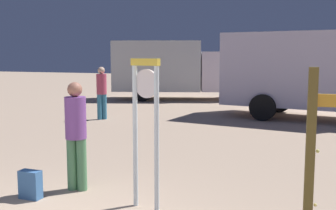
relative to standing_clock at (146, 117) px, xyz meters
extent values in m
cylinder|color=white|center=(-0.19, 0.04, -0.30)|extent=(0.07, 0.07, 2.07)
cylinder|color=white|center=(0.19, -0.06, -0.30)|extent=(0.07, 0.07, 2.07)
cube|color=yellow|center=(0.00, -0.01, 0.78)|extent=(0.47, 0.20, 0.10)
cylinder|color=silver|center=(0.01, 0.02, 0.48)|extent=(0.40, 0.14, 0.41)
cube|color=black|center=(0.01, 0.05, 0.48)|extent=(0.09, 0.03, 0.07)
cube|color=black|center=(0.01, 0.05, 0.48)|extent=(0.14, 0.05, 0.11)
cube|color=olive|center=(2.22, -0.49, -0.29)|extent=(0.11, 0.11, 2.08)
sphere|color=#FFEC8E|center=(2.30, -0.48, -0.82)|extent=(0.04, 0.04, 0.04)
sphere|color=#F0EE80|center=(2.30, -0.48, -0.19)|extent=(0.04, 0.04, 0.04)
sphere|color=#F6DE8D|center=(2.30, -0.48, 0.44)|extent=(0.04, 0.04, 0.04)
cylinder|color=#518B5C|center=(-1.31, 0.36, -0.91)|extent=(0.16, 0.16, 0.86)
cylinder|color=#518B5C|center=(-1.48, 0.34, -0.91)|extent=(0.16, 0.16, 0.86)
cylinder|color=#7D4795|center=(-1.39, 0.35, -0.13)|extent=(0.34, 0.34, 0.68)
sphere|color=#A86B54|center=(-1.39, 0.35, 0.33)|extent=(0.24, 0.24, 0.24)
cube|color=teal|center=(-1.84, -0.26, -1.12)|extent=(0.34, 0.17, 0.44)
cube|color=#416798|center=(-1.84, -0.16, -1.18)|extent=(0.24, 0.04, 0.20)
cylinder|color=teal|center=(-4.65, 7.10, -0.90)|extent=(0.16, 0.16, 0.88)
cylinder|color=teal|center=(-4.76, 6.97, -0.90)|extent=(0.16, 0.16, 0.88)
cylinder|color=#BD435D|center=(-4.70, 7.03, -0.11)|extent=(0.35, 0.35, 0.69)
sphere|color=#DCB093|center=(-4.70, 7.03, 0.35)|extent=(0.24, 0.24, 0.24)
cube|color=silver|center=(1.52, 9.72, 0.38)|extent=(5.09, 2.96, 2.53)
cylinder|color=black|center=(0.54, 8.68, -0.89)|extent=(0.93, 0.38, 0.90)
cylinder|color=black|center=(0.88, 10.99, -0.89)|extent=(0.93, 0.38, 0.90)
cube|color=silver|center=(-5.32, 13.72, 0.33)|extent=(4.71, 3.29, 2.44)
cube|color=silver|center=(-2.35, 14.66, 0.07)|extent=(2.35, 2.46, 1.92)
cube|color=black|center=(-1.47, 14.93, 0.46)|extent=(0.53, 1.61, 0.84)
cylinder|color=black|center=(-1.38, 13.84, -0.89)|extent=(0.93, 0.51, 0.90)
cylinder|color=black|center=(-2.02, 15.88, -0.89)|extent=(0.93, 0.51, 0.90)
cylinder|color=black|center=(-5.59, 12.51, -0.89)|extent=(0.93, 0.51, 0.90)
cylinder|color=black|center=(-6.23, 14.56, -0.89)|extent=(0.93, 0.51, 0.90)
camera|label=1|loc=(2.27, -5.24, 0.88)|focal=43.57mm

